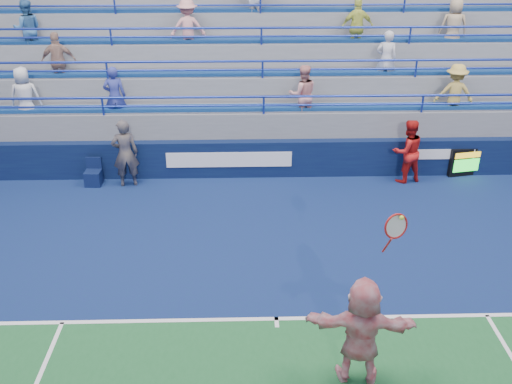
{
  "coord_description": "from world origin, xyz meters",
  "views": [
    {
      "loc": [
        -0.62,
        -8.67,
        7.17
      ],
      "look_at": [
        -0.33,
        2.5,
        1.5
      ],
      "focal_mm": 40.0,
      "sensor_mm": 36.0,
      "label": 1
    }
  ],
  "objects_px": {
    "serve_speed_board": "(469,162)",
    "ball_girl": "(407,151)",
    "line_judge": "(125,153)",
    "judge_chair": "(94,177)",
    "tennis_player": "(361,331)"
  },
  "relations": [
    {
      "from": "serve_speed_board",
      "to": "ball_girl",
      "type": "relative_size",
      "value": 0.67
    },
    {
      "from": "ball_girl",
      "to": "line_judge",
      "type": "bearing_deg",
      "value": -15.01
    },
    {
      "from": "judge_chair",
      "to": "ball_girl",
      "type": "height_order",
      "value": "ball_girl"
    },
    {
      "from": "tennis_player",
      "to": "line_judge",
      "type": "xyz_separation_m",
      "value": [
        -5.14,
        7.49,
        -0.01
      ]
    },
    {
      "from": "serve_speed_board",
      "to": "line_judge",
      "type": "bearing_deg",
      "value": -177.67
    },
    {
      "from": "judge_chair",
      "to": "tennis_player",
      "type": "distance_m",
      "value": 9.74
    },
    {
      "from": "tennis_player",
      "to": "judge_chair",
      "type": "bearing_deg",
      "value": 129.01
    },
    {
      "from": "serve_speed_board",
      "to": "tennis_player",
      "type": "height_order",
      "value": "tennis_player"
    },
    {
      "from": "serve_speed_board",
      "to": "ball_girl",
      "type": "height_order",
      "value": "ball_girl"
    },
    {
      "from": "line_judge",
      "to": "judge_chair",
      "type": "bearing_deg",
      "value": -14.7
    },
    {
      "from": "tennis_player",
      "to": "ball_girl",
      "type": "xyz_separation_m",
      "value": [
        2.77,
        7.57,
        -0.06
      ]
    },
    {
      "from": "tennis_player",
      "to": "line_judge",
      "type": "distance_m",
      "value": 9.08
    },
    {
      "from": "line_judge",
      "to": "ball_girl",
      "type": "relative_size",
      "value": 1.06
    },
    {
      "from": "tennis_player",
      "to": "line_judge",
      "type": "height_order",
      "value": "tennis_player"
    },
    {
      "from": "judge_chair",
      "to": "tennis_player",
      "type": "bearing_deg",
      "value": -50.99
    }
  ]
}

